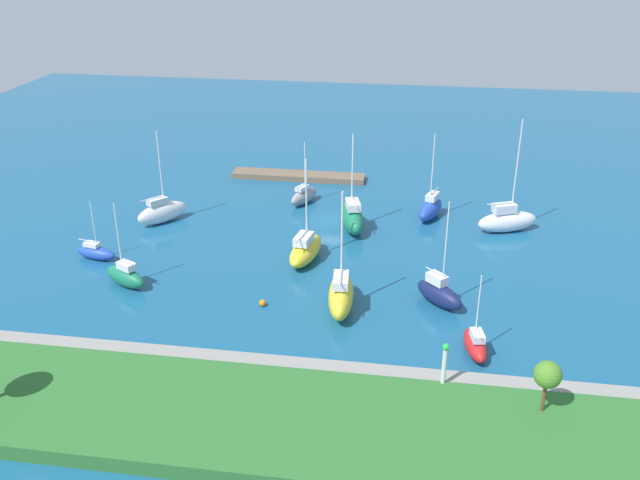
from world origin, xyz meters
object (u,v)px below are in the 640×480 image
object	(u,v)px
sailboat_green_lone_south	(352,217)
mooring_buoy_orange	(263,303)
sailboat_white_lone_north	(507,220)
sailboat_green_west_end	(125,276)
harbor_beacon	(445,361)
sailboat_yellow_far_south	(341,294)
sailboat_blue_by_breakwater	(431,208)
sailboat_white_outer_mooring	(162,212)
sailboat_navy_near_pier	(439,293)
park_tree_mideast	(548,375)
sailboat_blue_inner_mooring	(96,252)
pier_dock	(299,176)
sailboat_yellow_along_channel	(306,249)
sailboat_red_off_beacon	(475,344)
sailboat_gray_center_basin	(304,196)

from	to	relation	value
sailboat_green_lone_south	mooring_buoy_orange	world-z (taller)	sailboat_green_lone_south
sailboat_white_lone_north	sailboat_green_west_end	xyz separation A→B (m)	(39.51, 19.80, -0.32)
harbor_beacon	sailboat_yellow_far_south	world-z (taller)	sailboat_yellow_far_south
sailboat_blue_by_breakwater	sailboat_white_outer_mooring	bearing A→B (deg)	-58.90
sailboat_navy_near_pier	sailboat_yellow_far_south	xyz separation A→B (m)	(9.25, 2.48, 0.44)
park_tree_mideast	sailboat_green_lone_south	xyz separation A→B (m)	(17.67, -32.97, -2.71)
sailboat_yellow_far_south	sailboat_blue_inner_mooring	bearing A→B (deg)	71.86
pier_dock	sailboat_navy_near_pier	xyz separation A→B (m)	(-19.88, 33.26, 0.85)
sailboat_yellow_along_channel	mooring_buoy_orange	distance (m)	10.61
sailboat_white_outer_mooring	pier_dock	bearing A→B (deg)	1.72
sailboat_blue_by_breakwater	pier_dock	bearing A→B (deg)	-101.93
harbor_beacon	mooring_buoy_orange	distance (m)	20.65
sailboat_blue_inner_mooring	sailboat_red_off_beacon	xyz separation A→B (m)	(-40.22, 12.34, 0.17)
sailboat_white_lone_north	pier_dock	bearing A→B (deg)	130.23
sailboat_navy_near_pier	sailboat_yellow_along_channel	bearing A→B (deg)	-162.31
sailboat_green_west_end	sailboat_yellow_along_channel	distance (m)	19.06
pier_dock	sailboat_white_outer_mooring	size ratio (longest dim) A/B	1.66
sailboat_navy_near_pier	sailboat_gray_center_basin	bearing A→B (deg)	170.99
sailboat_gray_center_basin	sailboat_red_off_beacon	bearing A→B (deg)	-122.79
sailboat_navy_near_pier	sailboat_red_off_beacon	bearing A→B (deg)	-24.68
sailboat_blue_inner_mooring	mooring_buoy_orange	bearing A→B (deg)	-7.28
sailboat_yellow_along_channel	sailboat_green_lone_south	world-z (taller)	sailboat_green_lone_south
sailboat_navy_near_pier	sailboat_green_lone_south	size ratio (longest dim) A/B	0.92
sailboat_red_off_beacon	sailboat_green_west_end	bearing A→B (deg)	67.53
sailboat_red_off_beacon	sailboat_white_outer_mooring	distance (m)	43.33
sailboat_white_lone_north	mooring_buoy_orange	bearing A→B (deg)	-161.21
sailboat_red_off_beacon	park_tree_mideast	bearing A→B (deg)	-163.65
sailboat_red_off_beacon	harbor_beacon	bearing A→B (deg)	144.65
sailboat_green_lone_south	park_tree_mideast	bearing A→B (deg)	-166.62
sailboat_green_west_end	sailboat_white_outer_mooring	size ratio (longest dim) A/B	0.78
sailboat_navy_near_pier	sailboat_blue_by_breakwater	bearing A→B (deg)	137.48
sailboat_green_lone_south	sailboat_blue_by_breakwater	bearing A→B (deg)	-76.50
harbor_beacon	sailboat_white_outer_mooring	size ratio (longest dim) A/B	0.32
harbor_beacon	sailboat_green_lone_south	distance (m)	32.48
sailboat_yellow_along_channel	mooring_buoy_orange	bearing A→B (deg)	176.16
sailboat_white_lone_north	harbor_beacon	bearing A→B (deg)	-125.64
sailboat_blue_inner_mooring	sailboat_gray_center_basin	size ratio (longest dim) A/B	0.81
park_tree_mideast	sailboat_white_outer_mooring	distance (m)	51.83
pier_dock	mooring_buoy_orange	distance (m)	36.30
sailboat_white_lone_north	sailboat_yellow_far_south	world-z (taller)	sailboat_white_lone_north
sailboat_green_west_end	sailboat_red_off_beacon	bearing A→B (deg)	-163.62
sailboat_red_off_beacon	sailboat_white_lone_north	bearing A→B (deg)	-21.52
sailboat_blue_by_breakwater	park_tree_mideast	bearing A→B (deg)	32.49
sailboat_red_off_beacon	sailboat_yellow_along_channel	bearing A→B (deg)	37.46
sailboat_gray_center_basin	sailboat_yellow_far_south	xyz separation A→B (m)	(-8.20, 26.35, 0.58)
sailboat_green_lone_south	sailboat_yellow_along_channel	bearing A→B (deg)	141.06
sailboat_white_lone_north	sailboat_yellow_along_channel	size ratio (longest dim) A/B	1.19
sailboat_green_west_end	sailboat_yellow_along_channel	world-z (taller)	sailboat_yellow_along_channel
sailboat_green_lone_south	sailboat_blue_by_breakwater	xyz separation A→B (m)	(-9.30, -5.01, -0.34)
sailboat_green_west_end	sailboat_blue_by_breakwater	xyz separation A→B (m)	(-30.48, -22.50, 0.17)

